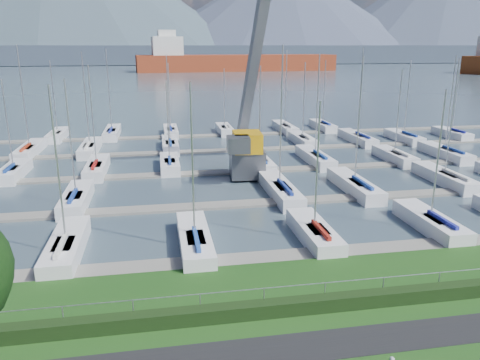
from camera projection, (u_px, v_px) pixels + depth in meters
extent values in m
cube|color=black|center=(303.00, 347.00, 19.45)|extent=(160.00, 2.00, 0.04)
cube|color=#40515E|center=(164.00, 68.00, 268.30)|extent=(800.00, 540.00, 0.20)
cube|color=black|center=(287.00, 307.00, 21.82)|extent=(80.00, 0.70, 0.70)
cylinder|color=#96989E|center=(285.00, 286.00, 21.96)|extent=(80.00, 0.04, 0.04)
cube|color=#3E495B|center=(162.00, 54.00, 332.73)|extent=(900.00, 80.00, 12.00)
cone|color=#424B61|center=(283.00, 10.00, 416.82)|extent=(300.00, 300.00, 85.00)
cone|color=#424B60|center=(450.00, 5.00, 452.88)|extent=(320.00, 320.00, 100.00)
cube|color=slate|center=(258.00, 259.00, 28.03)|extent=(90.00, 1.60, 0.25)
cube|color=gray|center=(231.00, 205.00, 37.48)|extent=(90.00, 1.60, 0.25)
cube|color=gray|center=(216.00, 173.00, 46.94)|extent=(90.00, 1.60, 0.25)
cube|color=slate|center=(205.00, 151.00, 56.40)|extent=(90.00, 1.60, 0.25)
cube|color=gray|center=(198.00, 136.00, 65.86)|extent=(90.00, 1.60, 0.25)
cube|color=#515358|center=(247.00, 163.00, 44.89)|extent=(3.43, 3.43, 2.60)
cube|color=orange|center=(247.00, 142.00, 44.30)|extent=(2.85, 3.59, 1.80)
cube|color=#56575D|center=(257.00, 43.00, 46.36)|extent=(2.11, 11.26, 19.89)
cube|color=#53565A|center=(238.00, 144.00, 42.15)|extent=(2.16, 2.34, 1.40)
cube|color=maroon|center=(237.00, 65.00, 233.15)|extent=(99.69, 24.98, 10.00)
cube|color=silver|center=(167.00, 50.00, 222.94)|extent=(14.96, 14.96, 12.00)
cube|color=silver|center=(166.00, 34.00, 220.99)|extent=(8.55, 8.55, 4.00)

